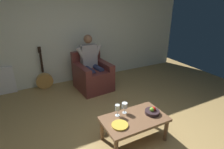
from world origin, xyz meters
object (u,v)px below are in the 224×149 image
(decorative_dish, at_px, (120,125))
(armchair, at_px, (92,76))
(coffee_table, at_px, (134,121))
(wine_glass_near, at_px, (117,108))
(guitar, at_px, (44,80))
(person_seated, at_px, (91,61))
(fruit_bowl, at_px, (152,111))
(wine_glass_far, at_px, (125,106))

(decorative_dish, bearing_deg, armchair, -100.70)
(armchair, xyz_separation_m, coffee_table, (0.10, 1.96, 0.02))
(wine_glass_near, xyz_separation_m, decorative_dish, (0.08, 0.23, -0.11))
(coffee_table, height_order, guitar, guitar)
(coffee_table, distance_m, wine_glass_near, 0.32)
(armchair, distance_m, guitar, 1.16)
(person_seated, bearing_deg, armchair, 90.00)
(armchair, distance_m, decorative_dish, 2.06)
(person_seated, distance_m, coffee_table, 2.02)
(decorative_dish, bearing_deg, wine_glass_near, -110.44)
(wine_glass_near, bearing_deg, fruit_bowl, 158.82)
(person_seated, xyz_separation_m, decorative_dish, (0.38, 2.05, -0.27))
(person_seated, xyz_separation_m, fruit_bowl, (-0.21, 2.02, -0.25))
(person_seated, bearing_deg, guitar, -29.46)
(fruit_bowl, bearing_deg, decorative_dish, 3.30)
(coffee_table, relative_size, wine_glass_near, 5.18)
(coffee_table, distance_m, wine_glass_far, 0.26)
(armchair, height_order, wine_glass_far, armchair)
(coffee_table, xyz_separation_m, decorative_dish, (0.28, 0.06, 0.07))
(armchair, bearing_deg, decorative_dish, 74.12)
(wine_glass_far, bearing_deg, fruit_bowl, 150.78)
(wine_glass_near, distance_m, wine_glass_far, 0.13)
(person_seated, bearing_deg, decorative_dish, 74.36)
(armchair, xyz_separation_m, person_seated, (0.00, -0.03, 0.36))
(guitar, xyz_separation_m, wine_glass_far, (-0.88, 2.28, 0.29))
(guitar, distance_m, fruit_bowl, 2.79)
(wine_glass_near, height_order, decorative_dish, wine_glass_near)
(wine_glass_far, xyz_separation_m, decorative_dish, (0.22, 0.24, -0.11))
(coffee_table, height_order, fruit_bowl, fruit_bowl)
(armchair, relative_size, guitar, 0.87)
(armchair, xyz_separation_m, wine_glass_far, (0.16, 1.78, 0.20))
(wine_glass_far, bearing_deg, guitar, -68.91)
(person_seated, relative_size, wine_glass_near, 6.92)
(armchair, distance_m, wine_glass_near, 1.83)
(wine_glass_near, bearing_deg, guitar, -71.94)
(wine_glass_near, height_order, wine_glass_far, wine_glass_near)
(armchair, relative_size, decorative_dish, 3.84)
(coffee_table, bearing_deg, guitar, -69.03)
(wine_glass_far, distance_m, fruit_bowl, 0.43)
(guitar, xyz_separation_m, decorative_dish, (-0.66, 2.52, 0.18))
(wine_glass_far, bearing_deg, wine_glass_near, 5.33)
(guitar, height_order, decorative_dish, guitar)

